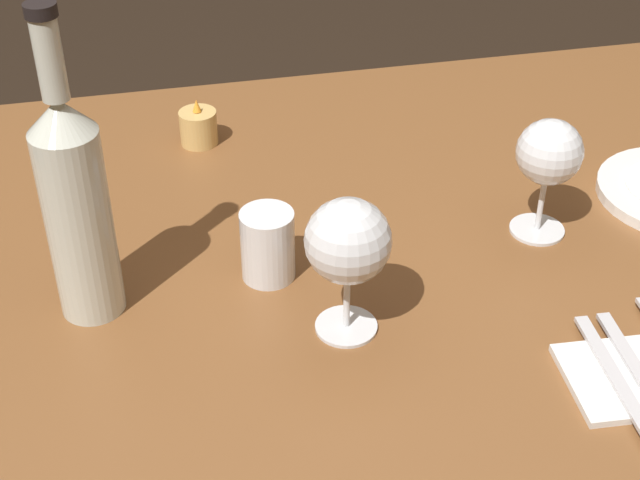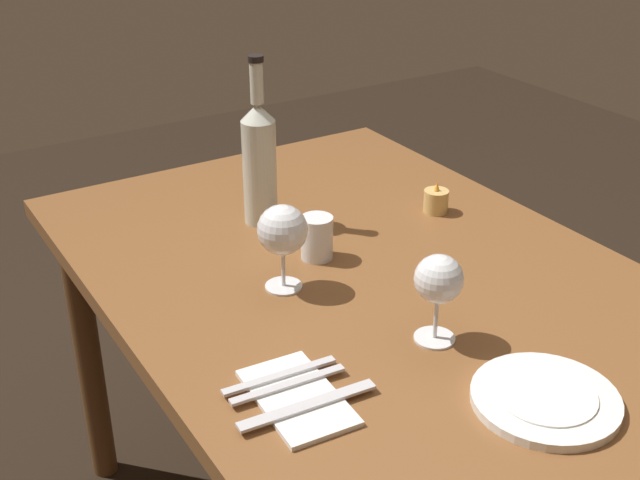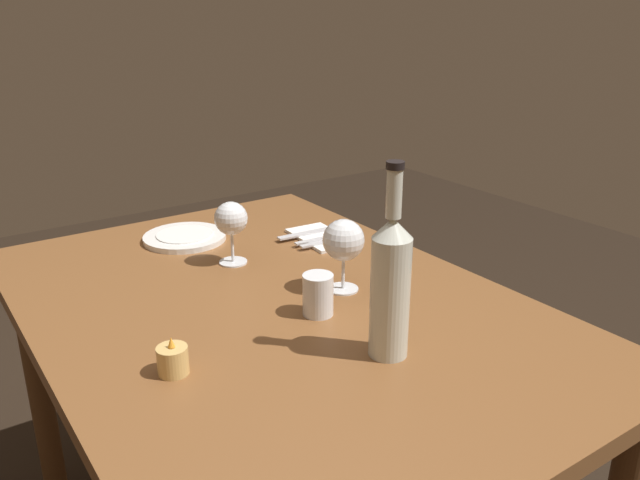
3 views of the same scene
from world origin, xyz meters
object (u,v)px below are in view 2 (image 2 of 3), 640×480
object	(u,v)px
folded_napkin	(297,397)
fork_outer	(280,376)
dinner_plate	(544,399)
table_knife	(308,405)
wine_bottle	(259,160)
water_tumbler	(317,240)
wine_glass_right	(439,281)
votive_candle	(436,202)
fork_inner	(288,385)
wine_glass_left	(282,231)

from	to	relation	value
folded_napkin	fork_outer	distance (m)	0.05
dinner_plate	table_knife	size ratio (longest dim) A/B	1.00
wine_bottle	water_tumbler	distance (m)	0.22
dinner_plate	folded_napkin	size ratio (longest dim) A/B	1.07
wine_glass_right	votive_candle	world-z (taller)	wine_glass_right
wine_glass_right	votive_candle	bearing A→B (deg)	140.97
wine_glass_right	dinner_plate	distance (m)	0.23
dinner_plate	fork_inner	bearing A→B (deg)	-126.59
wine_bottle	dinner_plate	xyz separation A→B (m)	(0.73, 0.06, -0.13)
folded_napkin	fork_inner	world-z (taller)	fork_inner
table_knife	fork_inner	bearing A→B (deg)	180.00
water_tumbler	dinner_plate	world-z (taller)	water_tumbler
wine_glass_right	folded_napkin	size ratio (longest dim) A/B	0.75
water_tumbler	votive_candle	distance (m)	0.32
wine_glass_left	folded_napkin	size ratio (longest dim) A/B	0.80
wine_glass_left	fork_outer	distance (m)	0.29
votive_candle	dinner_plate	size ratio (longest dim) A/B	0.32
dinner_plate	fork_outer	world-z (taller)	dinner_plate
wine_glass_right	wine_bottle	xyz separation A→B (m)	(-0.53, -0.03, 0.03)
wine_glass_right	folded_napkin	world-z (taller)	wine_glass_right
wine_glass_right	wine_bottle	distance (m)	0.53
wine_bottle	table_knife	distance (m)	0.63
wine_glass_right	fork_inner	xyz separation A→B (m)	(-0.01, -0.26, -0.10)
water_tumbler	dinner_plate	size ratio (longest dim) A/B	0.40
dinner_plate	folded_napkin	bearing A→B (deg)	-123.28
water_tumbler	fork_inner	distance (m)	0.41
wine_glass_right	fork_outer	world-z (taller)	wine_glass_right
water_tumbler	fork_inner	bearing A→B (deg)	-37.40
wine_glass_right	water_tumbler	bearing A→B (deg)	-177.40
wine_bottle	table_knife	bearing A→B (deg)	-22.16
wine_glass_left	fork_inner	bearing A→B (deg)	-28.24
dinner_plate	fork_outer	xyz separation A→B (m)	(-0.24, -0.29, 0.00)
table_knife	dinner_plate	bearing A→B (deg)	61.04
dinner_plate	fork_inner	xyz separation A→B (m)	(-0.22, -0.29, 0.00)
water_tumbler	votive_candle	world-z (taller)	water_tumbler
water_tumbler	wine_bottle	bearing A→B (deg)	-175.87
wine_glass_left	table_knife	bearing A→B (deg)	-23.91
wine_glass_left	fork_outer	bearing A→B (deg)	-30.72
table_knife	wine_glass_left	bearing A→B (deg)	156.09
wine_bottle	fork_outer	distance (m)	0.56
wine_glass_left	fork_inner	world-z (taller)	wine_glass_left
fork_outer	wine_glass_left	bearing A→B (deg)	149.28
votive_candle	fork_inner	xyz separation A→B (m)	(0.37, -0.57, -0.01)
wine_glass_right	fork_inner	distance (m)	0.28
water_tumbler	folded_napkin	bearing A→B (deg)	-35.36
dinner_plate	fork_outer	distance (m)	0.38
wine_glass_left	water_tumbler	xyz separation A→B (m)	(-0.06, 0.11, -0.07)
dinner_plate	folded_napkin	xyz separation A→B (m)	(-0.19, -0.29, -0.00)
wine_glass_left	dinner_plate	world-z (taller)	wine_glass_left
wine_glass_left	wine_glass_right	distance (m)	0.29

